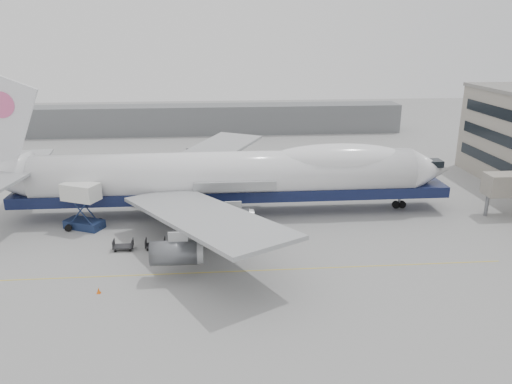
{
  "coord_description": "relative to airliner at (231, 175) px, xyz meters",
  "views": [
    {
      "loc": [
        -1.53,
        -54.37,
        24.77
      ],
      "look_at": [
        3.6,
        6.0,
        5.01
      ],
      "focal_mm": 35.0,
      "sensor_mm": 36.0,
      "label": 1
    }
  ],
  "objects": [
    {
      "name": "dolly_3",
      "position": [
        -2.0,
        -11.38,
        -5.09
      ],
      "size": [
        2.3,
        1.35,
        1.3
      ],
      "color": "#2D2D30",
      "rests_on": "ground"
    },
    {
      "name": "traffic_cone",
      "position": [
        -13.96,
        -21.51,
        -5.34
      ],
      "size": [
        0.41,
        0.41,
        0.6
      ],
      "rotation": [
        0.0,
        0.0,
        -0.18
      ],
      "color": "#E45B0C",
      "rests_on": "ground"
    },
    {
      "name": "dolly_1",
      "position": [
        -9.48,
        -11.38,
        -5.09
      ],
      "size": [
        2.3,
        1.35,
        1.3
      ],
      "color": "#2D2D30",
      "rests_on": "ground"
    },
    {
      "name": "apron_line",
      "position": [
        -0.64,
        -18.0,
        -5.62
      ],
      "size": [
        60.0,
        0.15,
        0.01
      ],
      "primitive_type": "cube",
      "color": "gold",
      "rests_on": "ground"
    },
    {
      "name": "dolly_2",
      "position": [
        -5.74,
        -11.38,
        -5.09
      ],
      "size": [
        2.3,
        1.35,
        1.3
      ],
      "color": "#2D2D30",
      "rests_on": "ground"
    },
    {
      "name": "dolly_4",
      "position": [
        1.74,
        -11.38,
        -5.09
      ],
      "size": [
        2.3,
        1.35,
        1.3
      ],
      "color": "#2D2D30",
      "rests_on": "ground"
    },
    {
      "name": "catering_truck",
      "position": [
        -19.45,
        -3.96,
        -2.18
      ],
      "size": [
        5.53,
        4.78,
        6.1
      ],
      "rotation": [
        0.0,
        0.0,
        -0.44
      ],
      "color": "#19274C",
      "rests_on": "ground"
    },
    {
      "name": "airliner",
      "position": [
        0.0,
        0.0,
        0.0
      ],
      "size": [
        67.0,
        55.3,
        19.98
      ],
      "color": "white",
      "rests_on": "ground"
    },
    {
      "name": "dolly_0",
      "position": [
        -13.22,
        -11.38,
        -5.09
      ],
      "size": [
        2.3,
        1.35,
        1.3
      ],
      "color": "#2D2D30",
      "rests_on": "ground"
    },
    {
      "name": "hangar",
      "position": [
        -10.64,
        58.0,
        -2.12
      ],
      "size": [
        110.0,
        8.0,
        7.0
      ],
      "primitive_type": "cube",
      "color": "slate",
      "rests_on": "ground"
    },
    {
      "name": "ground",
      "position": [
        -0.64,
        -12.0,
        -5.62
      ],
      "size": [
        260.0,
        260.0,
        0.0
      ],
      "primitive_type": "plane",
      "color": "gray",
      "rests_on": "ground"
    }
  ]
}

